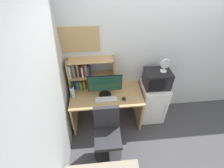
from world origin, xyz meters
The scene contains 13 objects.
wall_back centered at (0.40, 0.02, 1.30)m, with size 6.40×0.04×2.60m, color silver.
wall_left centered at (-1.62, -1.60, 1.30)m, with size 0.04×4.40×2.60m, color silver.
desk centered at (-0.92, -0.33, 0.52)m, with size 1.27×0.66×0.74m.
hutch_bookshelf centered at (-1.27, -0.11, 1.06)m, with size 0.80×0.23×0.59m.
monitor centered at (-0.94, -0.35, 0.97)m, with size 0.58×0.21×0.42m.
keyboard centered at (-0.93, -0.48, 0.75)m, with size 0.36×0.13×0.02m, color silver.
computer_mouse centered at (-0.63, -0.49, 0.76)m, with size 0.07×0.09×0.03m, color black.
water_bottle centered at (-1.49, -0.34, 0.84)m, with size 0.08×0.08×0.23m.
mini_fridge centered at (-0.02, -0.29, 0.41)m, with size 0.46×0.49×0.82m.
microwave centered at (-0.02, -0.29, 0.98)m, with size 0.44×0.35×0.31m.
desk_fan centered at (0.06, -0.29, 1.27)m, with size 0.17×0.11×0.24m.
desk_chair centered at (-0.95, -0.99, 0.44)m, with size 0.46×0.46×0.98m.
wall_corkboard centered at (-1.38, -0.01, 1.63)m, with size 0.79×0.02×0.41m, color tan.
Camera 1 is at (-1.02, -2.46, 2.72)m, focal length 26.36 mm.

